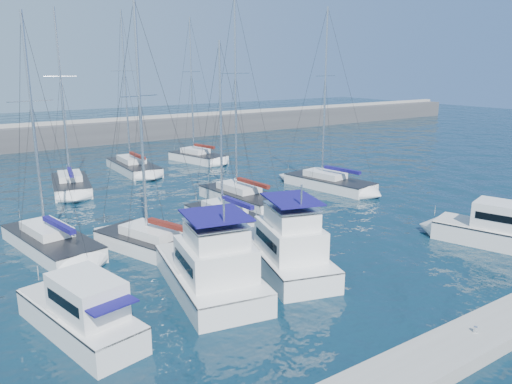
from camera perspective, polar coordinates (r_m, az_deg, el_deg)
ground at (r=29.44m, az=5.18°, el=-7.80°), size 220.00×220.00×0.00m
breakwater at (r=75.65m, az=-20.82°, el=5.80°), size 160.00×6.00×4.45m
dock at (r=22.82m, az=23.68°, el=-15.12°), size 40.00×2.20×0.60m
dock_cleat_centre at (r=22.62m, az=23.79°, el=-14.18°), size 0.16×0.16×0.25m
motor_yacht_port_outer at (r=22.60m, az=-19.24°, el=-13.14°), size 3.78×7.45×3.20m
motor_yacht_port_inner at (r=25.19m, az=-5.09°, el=-8.94°), size 5.27×8.80×4.69m
motor_yacht_stbd_inner at (r=27.86m, az=3.36°, el=-6.57°), size 5.65×9.39×4.69m
motor_yacht_stbd_outer at (r=34.97m, az=25.02°, el=-3.88°), size 4.34×6.39×3.20m
sailboat_mid_a at (r=33.24m, az=-22.37°, el=-5.29°), size 4.48×8.97×14.41m
sailboat_mid_b at (r=31.01m, az=-11.33°, el=-5.83°), size 5.61×8.85×14.96m
sailboat_mid_c at (r=35.42m, az=-3.24°, el=-3.02°), size 3.27×7.58×13.00m
sailboat_mid_d at (r=41.06m, az=-1.57°, el=-0.52°), size 3.82×8.65×16.76m
sailboat_mid_e at (r=46.42m, az=8.33°, el=1.07°), size 4.41×8.95×16.25m
sailboat_back_a at (r=48.13m, az=-20.41°, el=0.80°), size 4.49×8.30×16.20m
sailboat_back_b at (r=54.81m, az=-13.86°, el=2.84°), size 3.41×9.15×16.83m
sailboat_back_c at (r=59.18m, az=-6.67°, el=4.02°), size 4.70×7.74×16.57m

